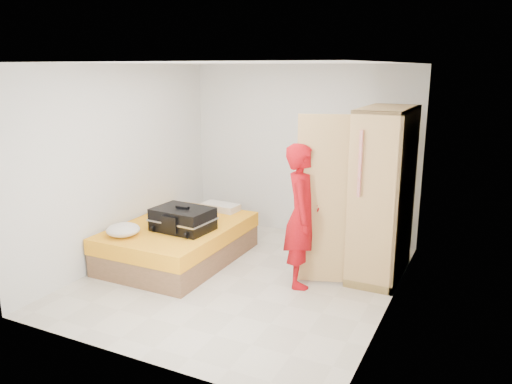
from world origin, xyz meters
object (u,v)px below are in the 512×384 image
at_px(person, 302,216).
at_px(round_cushion, 123,230).
at_px(suitcase, 183,219).
at_px(wardrobe, 378,198).
at_px(bed, 179,242).

relative_size(person, round_cushion, 4.11).
distance_m(suitcase, round_cushion, 0.76).
bearing_deg(wardrobe, person, -137.87).
bearing_deg(wardrobe, round_cushion, -154.63).
height_order(wardrobe, suitcase, wardrobe).
xyz_separation_m(suitcase, round_cushion, (-0.54, -0.53, -0.07)).
distance_m(person, suitcase, 1.60).
distance_m(bed, round_cushion, 0.84).
xyz_separation_m(wardrobe, round_cushion, (-2.86, -1.36, -0.42)).
relative_size(bed, suitcase, 2.57).
distance_m(wardrobe, suitcase, 2.49).
bearing_deg(bed, wardrobe, 14.99).
relative_size(bed, person, 1.18).
distance_m(bed, suitcase, 0.46).
distance_m(wardrobe, round_cushion, 3.19).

